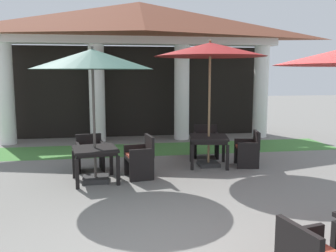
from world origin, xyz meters
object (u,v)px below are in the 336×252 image
object	(u,v)px
patio_umbrella_mid_right	(210,51)
patio_chair_mid_left_east	(140,158)
patio_chair_mid_right_east	(248,150)
patio_chair_mid_right_north	(206,142)
patio_table_mid_left	(95,153)
patio_chair_mid_left_north	(90,153)
patio_umbrella_mid_left	(92,61)
patio_table_mid_right	(209,141)

from	to	relation	value
patio_umbrella_mid_right	patio_chair_mid_left_east	bearing A→B (deg)	-156.44
patio_chair_mid_right_east	patio_chair_mid_right_north	bearing A→B (deg)	45.04
patio_chair_mid_left_east	patio_table_mid_left	bearing A→B (deg)	90.00
patio_chair_mid_left_north	patio_chair_mid_right_east	xyz separation A→B (m)	(3.68, -0.22, -0.00)
patio_umbrella_mid_left	patio_chair_mid_right_north	world-z (taller)	patio_umbrella_mid_left
patio_umbrella_mid_left	patio_table_mid_right	size ratio (longest dim) A/B	2.66
patio_chair_mid_left_east	patio_chair_mid_right_north	distance (m)	2.49
patio_chair_mid_right_north	patio_chair_mid_left_east	bearing A→B (deg)	52.60
patio_chair_mid_left_east	patio_chair_mid_left_north	bearing A→B (deg)	45.13
patio_chair_mid_left_north	patio_table_mid_right	distance (m)	2.78
patio_table_mid_left	patio_umbrella_mid_right	size ratio (longest dim) A/B	0.33
patio_table_mid_right	patio_chair_mid_left_east	bearing A→B (deg)	-156.44
patio_table_mid_left	patio_table_mid_right	distance (m)	2.76
patio_table_mid_right	patio_umbrella_mid_right	world-z (taller)	patio_umbrella_mid_right
patio_table_mid_left	patio_umbrella_mid_left	distance (m)	1.83
patio_table_mid_right	patio_chair_mid_right_north	bearing A→B (deg)	78.89
patio_umbrella_mid_left	patio_umbrella_mid_right	size ratio (longest dim) A/B	0.92
patio_table_mid_right	patio_umbrella_mid_right	distance (m)	2.09
patio_umbrella_mid_left	patio_chair_mid_left_east	xyz separation A→B (m)	(0.93, 0.15, -2.01)
patio_table_mid_left	patio_table_mid_right	world-z (taller)	patio_table_mid_right
patio_table_mid_right	patio_chair_mid_right_north	world-z (taller)	patio_chair_mid_right_north
patio_table_mid_right	patio_umbrella_mid_right	xyz separation A→B (m)	(0.00, -0.00, 2.09)
patio_umbrella_mid_right	patio_table_mid_left	bearing A→B (deg)	-161.30
patio_chair_mid_left_north	patio_chair_mid_right_north	world-z (taller)	patio_chair_mid_right_north
patio_umbrella_mid_right	patio_chair_mid_left_north	bearing A→B (deg)	179.13
patio_table_mid_left	patio_chair_mid_left_north	distance (m)	0.96
patio_umbrella_mid_right	patio_chair_mid_right_north	distance (m)	2.47
patio_table_mid_left	patio_chair_mid_left_north	bearing A→B (deg)	99.22
patio_table_mid_left	patio_chair_mid_right_east	xyz separation A→B (m)	(3.53, 0.71, -0.21)
patio_umbrella_mid_left	patio_chair_mid_left_east	bearing A→B (deg)	9.22
patio_table_mid_left	patio_chair_mid_right_north	world-z (taller)	patio_chair_mid_right_north
patio_umbrella_mid_right	patio_chair_mid_right_east	xyz separation A→B (m)	(0.92, -0.18, -2.31)
patio_chair_mid_right_north	patio_umbrella_mid_left	bearing A→B (deg)	43.88
patio_chair_mid_right_east	patio_umbrella_mid_left	bearing A→B (deg)	112.41
patio_umbrella_mid_left	patio_chair_mid_right_north	xyz separation A→B (m)	(2.80, 1.80, -2.02)
patio_chair_mid_left_east	patio_table_mid_right	size ratio (longest dim) A/B	0.87
patio_umbrella_mid_left	patio_chair_mid_right_east	bearing A→B (deg)	11.31
patio_chair_mid_left_east	patio_umbrella_mid_right	size ratio (longest dim) A/B	0.30
patio_table_mid_left	patio_umbrella_mid_left	bearing A→B (deg)	90.00
patio_umbrella_mid_left	patio_umbrella_mid_right	distance (m)	2.78
patio_table_mid_right	patio_chair_mid_right_north	distance (m)	0.95
patio_chair_mid_left_east	patio_table_mid_right	distance (m)	1.85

